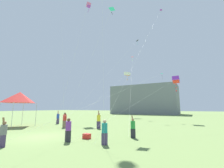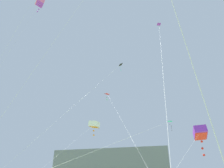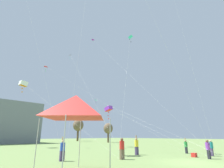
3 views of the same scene
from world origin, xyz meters
The scene contains 7 objects.
kite_pink_box_3 centered at (-10.65, 19.46, 28.74)m, with size 4.80×12.81×29.32m.
kite_cyan_delta_4 centered at (6.33, 18.50, 8.16)m, with size 6.54×23.66×8.80m.
kite_red_delta_5 centered at (-1.23, 25.64, 14.98)m, with size 8.35×23.26×15.40m.
kite_purple_box_6 centered at (9.11, 18.73, 7.12)m, with size 5.88×19.95×7.74m.
kite_black_delta_7 centered at (1.26, 21.04, 16.43)m, with size 4.47×17.51×17.42m.
kite_white_box_8 centered at (-4.05, 28.93, 11.64)m, with size 2.48×24.29×12.26m.
kite_purple_delta_9 centered at (6.83, 20.50, 21.62)m, with size 1.62×22.24×23.03m.
Camera 2 is at (5.64, -1.93, 2.19)m, focal length 35.00 mm.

